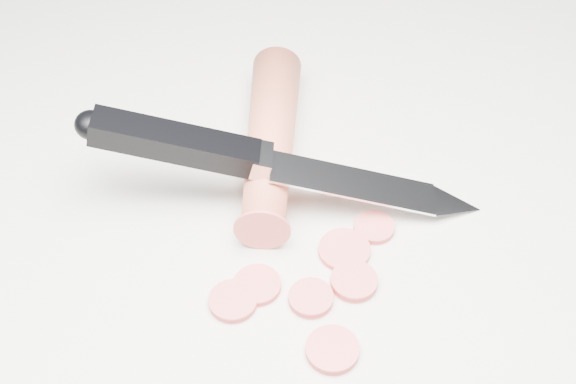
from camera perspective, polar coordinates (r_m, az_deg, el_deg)
ground at (r=0.57m, az=-0.21°, el=-6.07°), size 2.40×2.40×0.00m
carrot at (r=0.63m, az=-1.26°, el=3.71°), size 0.14×0.16×0.04m
carrot_slice_1 at (r=0.55m, az=1.64°, el=-7.56°), size 0.03×0.03×0.01m
carrot_slice_2 at (r=0.58m, az=4.03°, el=-4.15°), size 0.04×0.04×0.01m
carrot_slice_3 at (r=0.56m, az=4.72°, el=-6.36°), size 0.03×0.03×0.01m
carrot_slice_4 at (r=0.59m, az=6.14°, el=-2.51°), size 0.03×0.03×0.01m
carrot_slice_5 at (r=0.56m, az=-2.20°, el=-6.63°), size 0.03×0.03×0.01m
carrot_slice_6 at (r=0.53m, az=3.17°, el=-11.14°), size 0.04×0.04×0.01m
carrot_slice_7 at (r=0.55m, az=-3.94°, el=-7.75°), size 0.03×0.03×0.01m
kitchen_knife at (r=0.58m, az=-0.23°, el=2.19°), size 0.25×0.21×0.08m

